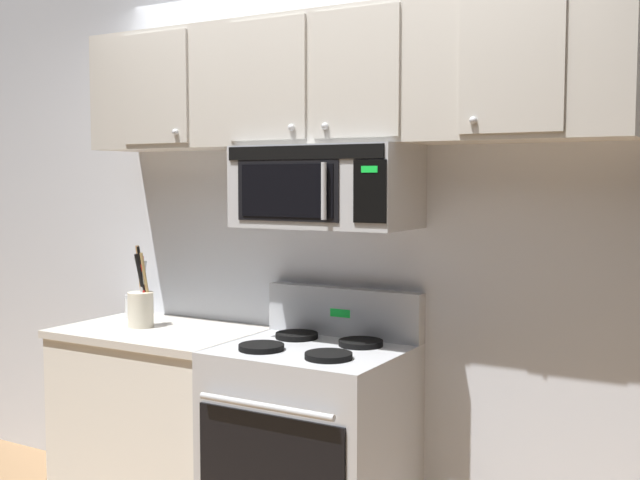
% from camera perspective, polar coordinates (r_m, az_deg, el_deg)
% --- Properties ---
extents(back_wall, '(5.20, 0.10, 2.70)m').
position_cam_1_polar(back_wall, '(3.57, 2.41, 0.32)').
color(back_wall, silver).
rests_on(back_wall, ground_plane).
extents(stove_range, '(0.76, 0.69, 1.12)m').
position_cam_1_polar(stove_range, '(3.43, -0.57, -14.92)').
color(stove_range, '#B7BABF').
rests_on(stove_range, ground_plane).
extents(over_range_microwave, '(0.76, 0.43, 0.35)m').
position_cam_1_polar(over_range_microwave, '(3.34, 0.43, 3.91)').
color(over_range_microwave, '#B7BABF').
extents(upper_cabinets, '(2.50, 0.36, 0.55)m').
position_cam_1_polar(upper_cabinets, '(3.39, 0.70, 11.53)').
color(upper_cabinets, '#BCB7AD').
extents(counter_segment, '(0.93, 0.65, 0.90)m').
position_cam_1_polar(counter_segment, '(3.92, -11.45, -12.80)').
color(counter_segment, white).
rests_on(counter_segment, ground_plane).
extents(utensil_crock_cream, '(0.12, 0.12, 0.39)m').
position_cam_1_polar(utensil_crock_cream, '(3.85, -12.92, -4.60)').
color(utensil_crock_cream, beige).
rests_on(utensil_crock_cream, counter_segment).
extents(salt_shaker, '(0.05, 0.05, 0.12)m').
position_cam_1_polar(salt_shaker, '(4.12, -13.69, -4.73)').
color(salt_shaker, white).
rests_on(salt_shaker, counter_segment).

